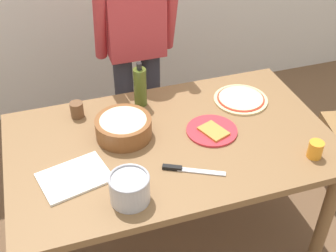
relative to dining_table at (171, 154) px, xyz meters
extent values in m
plane|color=brown|center=(0.00, 0.00, -0.67)|extent=(8.00, 8.00, 0.00)
cube|color=brown|center=(0.00, 0.00, 0.07)|extent=(1.60, 0.96, 0.04)
cylinder|color=brown|center=(0.72, -0.40, -0.31)|extent=(0.07, 0.07, 0.72)
cylinder|color=brown|center=(-0.72, 0.40, -0.31)|extent=(0.07, 0.07, 0.72)
cylinder|color=brown|center=(0.72, 0.40, -0.31)|extent=(0.07, 0.07, 0.72)
cylinder|color=#2D2D38|center=(-0.07, 0.76, -0.24)|extent=(0.12, 0.12, 0.85)
cylinder|color=#2D2D38|center=(0.11, 0.76, -0.24)|extent=(0.12, 0.12, 0.85)
cube|color=#B7383D|center=(0.02, 0.76, 0.46)|extent=(0.34, 0.20, 0.55)
cylinder|color=#B7383D|center=(-0.19, 0.71, 0.46)|extent=(0.07, 0.21, 0.55)
cylinder|color=#B7383D|center=(0.23, 0.71, 0.46)|extent=(0.07, 0.21, 0.55)
cylinder|color=olive|center=(1.12, 0.24, -0.44)|extent=(0.04, 0.04, 0.45)
cylinder|color=beige|center=(0.48, 0.21, 0.10)|extent=(0.30, 0.30, 0.01)
cylinder|color=#B22D1E|center=(0.48, 0.21, 0.10)|extent=(0.26, 0.26, 0.00)
cylinder|color=beige|center=(0.48, 0.21, 0.11)|extent=(0.25, 0.25, 0.00)
cylinder|color=red|center=(0.22, 0.00, 0.10)|extent=(0.26, 0.26, 0.01)
cube|color=#CC8438|center=(0.22, -0.02, 0.11)|extent=(0.14, 0.17, 0.01)
cylinder|color=brown|center=(-0.21, 0.10, 0.14)|extent=(0.28, 0.28, 0.10)
ellipsoid|color=beige|center=(-0.21, 0.10, 0.18)|extent=(0.25, 0.25, 0.05)
cylinder|color=#47561E|center=(-0.06, 0.35, 0.20)|extent=(0.07, 0.07, 0.22)
cylinder|color=black|center=(-0.06, 0.35, 0.33)|extent=(0.03, 0.03, 0.04)
cylinder|color=#B7B7BC|center=(-0.29, -0.33, 0.15)|extent=(0.17, 0.17, 0.12)
torus|color=#A5A5AD|center=(-0.29, -0.33, 0.21)|extent=(0.17, 0.17, 0.01)
cylinder|color=orange|center=(0.60, -0.32, 0.13)|extent=(0.07, 0.07, 0.08)
cylinder|color=brown|center=(-0.41, 0.34, 0.13)|extent=(0.07, 0.07, 0.08)
cube|color=white|center=(-0.50, -0.12, 0.10)|extent=(0.34, 0.28, 0.01)
cube|color=silver|center=(0.06, -0.26, 0.09)|extent=(0.21, 0.12, 0.01)
cube|color=black|center=(-0.06, -0.20, 0.10)|extent=(0.09, 0.06, 0.02)
camera|label=1|loc=(-0.54, -1.61, 1.48)|focal=47.36mm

